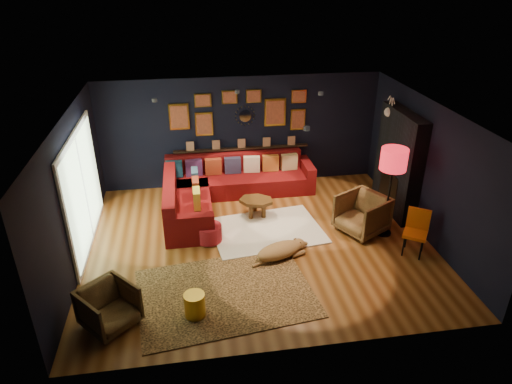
{
  "coord_description": "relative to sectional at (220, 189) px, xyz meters",
  "views": [
    {
      "loc": [
        -1.22,
        -7.34,
        4.87
      ],
      "look_at": [
        -0.02,
        0.3,
        0.95
      ],
      "focal_mm": 32.0,
      "sensor_mm": 36.0,
      "label": 1
    }
  ],
  "objects": [
    {
      "name": "fireplace",
      "position": [
        3.71,
        -0.91,
        0.7
      ],
      "size": [
        0.31,
        1.6,
        2.2
      ],
      "color": "black",
      "rests_on": "ground"
    },
    {
      "name": "coffee_table",
      "position": [
        0.71,
        -0.76,
        -0.0
      ],
      "size": [
        0.87,
        0.75,
        0.37
      ],
      "rotation": [
        0.0,
        0.0,
        -0.31
      ],
      "color": "#563312",
      "rests_on": "shag_rug"
    },
    {
      "name": "sunburst_mirror",
      "position": [
        0.71,
        0.91,
        1.38
      ],
      "size": [
        0.47,
        0.16,
        0.47
      ],
      "color": "silver",
      "rests_on": "room_walls"
    },
    {
      "name": "floor_lamp",
      "position": [
        3.11,
        -1.86,
        1.22
      ],
      "size": [
        0.5,
        0.5,
        1.82
      ],
      "color": "black",
      "rests_on": "ground"
    },
    {
      "name": "dog",
      "position": [
        0.89,
        -2.36,
        -0.11
      ],
      "size": [
        1.39,
        1.01,
        0.39
      ],
      "primitive_type": null,
      "rotation": [
        0.0,
        0.0,
        0.36
      ],
      "color": "#9F7647",
      "rests_on": "leopard_rug"
    },
    {
      "name": "orange_chair",
      "position": [
        3.41,
        -2.54,
        0.19
      ],
      "size": [
        0.57,
        0.57,
        0.87
      ],
      "rotation": [
        0.0,
        0.0,
        -0.6
      ],
      "color": "black",
      "rests_on": "ground"
    },
    {
      "name": "gallery_wall",
      "position": [
        0.6,
        0.91,
        1.48
      ],
      "size": [
        3.15,
        0.04,
        1.02
      ],
      "color": "gold",
      "rests_on": "room_walls"
    },
    {
      "name": "pouf",
      "position": [
        -0.34,
        -1.61,
        -0.13
      ],
      "size": [
        0.49,
        0.49,
        0.32
      ],
      "primitive_type": "cylinder",
      "color": "maroon",
      "rests_on": "shag_rug"
    },
    {
      "name": "room_walls",
      "position": [
        0.61,
        -1.81,
        1.27
      ],
      "size": [
        6.5,
        6.5,
        6.5
      ],
      "color": "black",
      "rests_on": "ground"
    },
    {
      "name": "leopard_rug",
      "position": [
        -0.19,
        -3.21,
        -0.31
      ],
      "size": [
        3.03,
        2.33,
        0.02
      ],
      "primitive_type": "cube",
      "rotation": [
        0.0,
        0.0,
        0.12
      ],
      "color": "#BE864A",
      "rests_on": "ground"
    },
    {
      "name": "deer_head",
      "position": [
        3.75,
        -0.41,
        1.73
      ],
      "size": [
        0.5,
        0.28,
        0.45
      ],
      "color": "white",
      "rests_on": "fireplace"
    },
    {
      "name": "floor",
      "position": [
        0.61,
        -1.81,
        -0.32
      ],
      "size": [
        6.5,
        6.5,
        0.0
      ],
      "primitive_type": "plane",
      "color": "brown",
      "rests_on": "ground"
    },
    {
      "name": "sliding_door",
      "position": [
        -2.6,
        -1.21,
        0.78
      ],
      "size": [
        0.06,
        2.8,
        2.2
      ],
      "color": "white",
      "rests_on": "ground"
    },
    {
      "name": "sectional",
      "position": [
        0.0,
        0.0,
        0.0
      ],
      "size": [
        3.41,
        2.69,
        0.86
      ],
      "color": "maroon",
      "rests_on": "ground"
    },
    {
      "name": "ceiling_spots",
      "position": [
        0.61,
        -1.01,
        2.24
      ],
      "size": [
        3.3,
        2.5,
        0.06
      ],
      "color": "black",
      "rests_on": "room_walls"
    },
    {
      "name": "shag_rug",
      "position": [
        0.82,
        -1.41,
        -0.31
      ],
      "size": [
        2.35,
        1.84,
        0.03
      ],
      "primitive_type": "cube",
      "rotation": [
        0.0,
        0.0,
        0.13
      ],
      "color": "white",
      "rests_on": "ground"
    },
    {
      "name": "ledge",
      "position": [
        0.61,
        0.87,
        0.6
      ],
      "size": [
        3.2,
        0.12,
        0.04
      ],
      "primitive_type": "cube",
      "color": "black",
      "rests_on": "room_walls"
    },
    {
      "name": "gold_stool",
      "position": [
        -0.69,
        -3.67,
        -0.12
      ],
      "size": [
        0.32,
        0.32,
        0.4
      ],
      "primitive_type": "cylinder",
      "color": "gold",
      "rests_on": "ground"
    },
    {
      "name": "armchair_right",
      "position": [
        2.69,
        -1.7,
        0.11
      ],
      "size": [
        1.1,
        1.12,
        0.87
      ],
      "primitive_type": "imported",
      "rotation": [
        0.0,
        0.0,
        -1.07
      ],
      "color": "#A6773E",
      "rests_on": "ground"
    },
    {
      "name": "armchair_left",
      "position": [
        -1.94,
        -3.67,
        0.04
      ],
      "size": [
        0.98,
        0.97,
        0.73
      ],
      "primitive_type": "imported",
      "rotation": [
        0.0,
        0.0,
        0.73
      ],
      "color": "#A6773E",
      "rests_on": "ground"
    }
  ]
}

